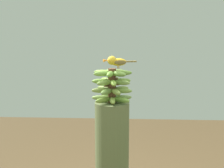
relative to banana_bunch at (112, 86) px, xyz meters
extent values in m
cylinder|color=brown|center=(0.00, 0.00, 0.00)|extent=(0.05, 0.05, 0.22)
ellipsoid|color=olive|center=(-0.04, -0.06, -0.08)|extent=(0.10, 0.13, 0.03)
ellipsoid|color=#73974A|center=(0.02, -0.06, -0.08)|extent=(0.08, 0.14, 0.03)
ellipsoid|color=#6B984B|center=(0.06, -0.02, -0.08)|extent=(0.14, 0.08, 0.03)
ellipsoid|color=#709F43|center=(0.06, 0.03, -0.08)|extent=(0.13, 0.10, 0.03)
ellipsoid|color=#7F9F48|center=(0.01, 0.07, -0.08)|extent=(0.05, 0.14, 0.03)
ellipsoid|color=olive|center=(-0.05, 0.05, -0.08)|extent=(0.12, 0.12, 0.03)
ellipsoid|color=olive|center=(-0.07, -0.01, -0.08)|extent=(0.14, 0.05, 0.03)
ellipsoid|color=olive|center=(0.06, 0.00, -0.03)|extent=(0.14, 0.04, 0.03)
ellipsoid|color=olive|center=(0.04, 0.05, -0.03)|extent=(0.11, 0.13, 0.03)
ellipsoid|color=olive|center=(-0.01, 0.06, -0.03)|extent=(0.06, 0.14, 0.03)
ellipsoid|color=#75974B|center=(-0.06, 0.03, -0.03)|extent=(0.14, 0.09, 0.03)
ellipsoid|color=olive|center=(-0.06, -0.03, -0.03)|extent=(0.14, 0.09, 0.03)
ellipsoid|color=#7E9F47|center=(-0.02, -0.06, -0.03)|extent=(0.07, 0.14, 0.03)
ellipsoid|color=olive|center=(0.04, -0.05, -0.03)|extent=(0.11, 0.13, 0.03)
ellipsoid|color=#769E41|center=(0.02, -0.06, 0.03)|extent=(0.09, 0.14, 0.03)
ellipsoid|color=olive|center=(0.06, -0.02, 0.03)|extent=(0.14, 0.07, 0.03)
ellipsoid|color=olive|center=(0.05, 0.04, 0.03)|extent=(0.13, 0.11, 0.03)
ellipsoid|color=olive|center=(0.00, 0.06, 0.03)|extent=(0.04, 0.14, 0.03)
ellipsoid|color=#7F9F49|center=(-0.05, 0.04, 0.03)|extent=(0.12, 0.12, 0.03)
ellipsoid|color=olive|center=(-0.06, -0.01, 0.03)|extent=(0.14, 0.06, 0.03)
ellipsoid|color=#799849|center=(-0.03, -0.05, 0.03)|extent=(0.09, 0.14, 0.03)
ellipsoid|color=olive|center=(-0.04, -0.04, 0.08)|extent=(0.12, 0.12, 0.03)
ellipsoid|color=olive|center=(0.01, -0.06, 0.08)|extent=(0.05, 0.14, 0.03)
ellipsoid|color=#7D9B45|center=(0.05, -0.03, 0.08)|extent=(0.13, 0.10, 0.03)
ellipsoid|color=#729C41|center=(0.06, 0.02, 0.08)|extent=(0.14, 0.07, 0.03)
ellipsoid|color=olive|center=(0.02, 0.06, 0.08)|extent=(0.08, 0.14, 0.03)
ellipsoid|color=#77A043|center=(-0.03, 0.05, 0.08)|extent=(0.10, 0.13, 0.03)
ellipsoid|color=#6C9E39|center=(-0.06, 0.01, 0.08)|extent=(0.14, 0.05, 0.03)
cone|color=#4C2D1E|center=(-0.01, 0.04, 0.02)|extent=(0.04, 0.04, 0.06)
cone|color=#4C2D1E|center=(-0.02, -0.03, 0.03)|extent=(0.04, 0.04, 0.06)
cylinder|color=#C68933|center=(0.01, -0.04, 0.12)|extent=(0.01, 0.01, 0.02)
cylinder|color=#C68933|center=(-0.02, -0.05, 0.12)|extent=(0.00, 0.01, 0.02)
ellipsoid|color=gold|center=(0.00, -0.04, 0.15)|extent=(0.08, 0.11, 0.05)
ellipsoid|color=brown|center=(0.02, -0.04, 0.15)|extent=(0.03, 0.08, 0.03)
ellipsoid|color=brown|center=(-0.03, -0.05, 0.15)|extent=(0.03, 0.08, 0.03)
cube|color=brown|center=(0.02, -0.12, 0.15)|extent=(0.05, 0.07, 0.01)
sphere|color=gold|center=(-0.02, 0.00, 0.16)|extent=(0.06, 0.06, 0.06)
sphere|color=black|center=(-0.04, 0.00, 0.17)|extent=(0.01, 0.01, 0.01)
cone|color=orange|center=(-0.03, 0.04, 0.16)|extent=(0.03, 0.03, 0.02)
camera|label=1|loc=(-1.77, -0.09, 0.31)|focal=44.91mm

